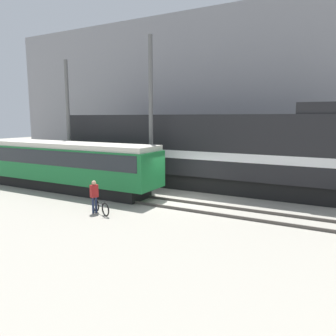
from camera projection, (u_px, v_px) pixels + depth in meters
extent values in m
plane|color=#9E998C|center=(184.00, 201.00, 18.30)|extent=(120.00, 120.00, 0.00)
cube|color=#47423D|center=(169.00, 207.00, 16.74)|extent=(60.00, 0.07, 0.14)
cube|color=#47423D|center=(182.00, 201.00, 17.98)|extent=(60.00, 0.07, 0.14)
cube|color=#47423D|center=(204.00, 190.00, 20.84)|extent=(60.00, 0.07, 0.14)
cube|color=#47423D|center=(212.00, 186.00, 22.08)|extent=(60.00, 0.07, 0.14)
cube|color=gray|center=(246.00, 95.00, 27.65)|extent=(46.68, 6.00, 13.09)
cube|color=black|center=(190.00, 179.00, 22.02)|extent=(17.71, 2.55, 1.00)
cube|color=black|center=(191.00, 144.00, 21.66)|extent=(19.25, 3.00, 3.80)
cube|color=white|center=(190.00, 152.00, 21.74)|extent=(18.87, 3.04, 0.50)
cube|color=black|center=(329.00, 108.00, 17.49)|extent=(3.00, 2.85, 0.60)
cube|color=black|center=(68.00, 185.00, 20.97)|extent=(11.30, 2.00, 0.70)
cube|color=#196B33|center=(67.00, 163.00, 20.76)|extent=(12.84, 2.50, 2.06)
cube|color=#1E2328|center=(67.00, 156.00, 20.69)|extent=(12.32, 2.54, 0.90)
cube|color=beige|center=(66.00, 145.00, 20.58)|extent=(12.58, 2.38, 0.30)
torus|color=black|center=(105.00, 209.00, 15.39)|extent=(0.65, 0.32, 0.67)
torus|color=black|center=(96.00, 205.00, 16.15)|extent=(0.65, 0.32, 0.67)
cylinder|color=#A5A5AD|center=(100.00, 205.00, 15.75)|extent=(0.80, 0.36, 0.04)
cylinder|color=#A5A5AD|center=(97.00, 203.00, 16.01)|extent=(0.03, 0.03, 0.30)
cylinder|color=#262626|center=(105.00, 201.00, 15.33)|extent=(0.19, 0.42, 0.02)
cylinder|color=#232D4C|center=(96.00, 205.00, 15.99)|extent=(0.11, 0.11, 0.79)
cylinder|color=#232D4C|center=(93.00, 205.00, 15.89)|extent=(0.11, 0.11, 0.79)
cube|color=maroon|center=(94.00, 191.00, 15.83)|extent=(0.34, 0.42, 0.61)
sphere|color=tan|center=(94.00, 183.00, 15.77)|extent=(0.21, 0.21, 0.21)
cylinder|color=#595959|center=(68.00, 122.00, 23.43)|extent=(0.25, 0.25, 8.60)
cylinder|color=#595959|center=(151.00, 115.00, 20.09)|extent=(0.26, 0.26, 9.49)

